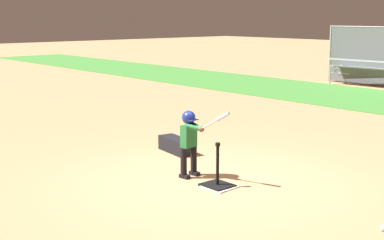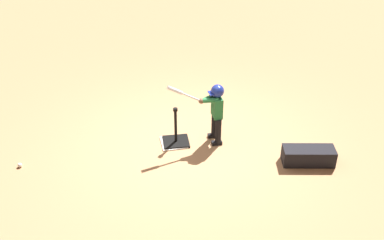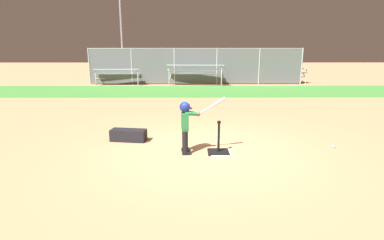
# 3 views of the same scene
# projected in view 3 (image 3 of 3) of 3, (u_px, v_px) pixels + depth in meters

# --- Properties ---
(ground_plane) EXTENTS (90.00, 90.00, 0.00)m
(ground_plane) POSITION_uv_depth(u_px,v_px,m) (206.00, 151.00, 6.47)
(ground_plane) COLOR #AD7F56
(grass_outfield_strip) EXTENTS (56.00, 4.54, 0.02)m
(grass_outfield_strip) POSITION_uv_depth(u_px,v_px,m) (197.00, 91.00, 15.86)
(grass_outfield_strip) COLOR #3D7F33
(grass_outfield_strip) RESTS_ON ground_plane
(backstop_fence) EXTENTS (13.31, 0.08, 2.24)m
(backstop_fence) POSITION_uv_depth(u_px,v_px,m) (196.00, 66.00, 18.59)
(backstop_fence) COLOR #9E9EA3
(backstop_fence) RESTS_ON ground_plane
(home_plate) EXTENTS (0.46, 0.46, 0.02)m
(home_plate) POSITION_uv_depth(u_px,v_px,m) (220.00, 152.00, 6.35)
(home_plate) COLOR white
(home_plate) RESTS_ON ground_plane
(batting_tee) EXTENTS (0.45, 0.40, 0.70)m
(batting_tee) POSITION_uv_depth(u_px,v_px,m) (218.00, 149.00, 6.32)
(batting_tee) COLOR black
(batting_tee) RESTS_ON ground_plane
(batter_child) EXTENTS (0.96, 0.35, 1.19)m
(batter_child) POSITION_uv_depth(u_px,v_px,m) (187.00, 121.00, 6.21)
(batter_child) COLOR black
(batter_child) RESTS_ON ground_plane
(baseball) EXTENTS (0.07, 0.07, 0.07)m
(baseball) POSITION_uv_depth(u_px,v_px,m) (333.00, 146.00, 6.67)
(baseball) COLOR white
(baseball) RESTS_ON ground_plane
(bleachers_far_right) EXTENTS (2.81, 1.99, 1.03)m
(bleachers_far_right) POSITION_uv_depth(u_px,v_px,m) (119.00, 76.00, 18.75)
(bleachers_far_right) COLOR #ADAFB7
(bleachers_far_right) RESTS_ON ground_plane
(bleachers_right_center) EXTENTS (3.58, 2.74, 1.29)m
(bleachers_right_center) POSITION_uv_depth(u_px,v_px,m) (196.00, 74.00, 18.73)
(bleachers_right_center) COLOR #ADAFB7
(bleachers_right_center) RESTS_ON ground_plane
(bleachers_far_left) EXTENTS (3.66, 1.92, 0.98)m
(bleachers_far_left) POSITION_uv_depth(u_px,v_px,m) (277.00, 75.00, 19.91)
(bleachers_far_left) COLOR #ADAFB7
(bleachers_far_left) RESTS_ON ground_plane
(equipment_bag) EXTENTS (0.88, 0.44, 0.28)m
(equipment_bag) POSITION_uv_depth(u_px,v_px,m) (129.00, 135.00, 7.16)
(equipment_bag) COLOR black
(equipment_bag) RESTS_ON ground_plane
(field_light_pole) EXTENTS (1.76, 0.44, 8.75)m
(field_light_pole) POSITION_uv_depth(u_px,v_px,m) (120.00, 6.00, 25.34)
(field_light_pole) COLOR slate
(field_light_pole) RESTS_ON ground_plane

